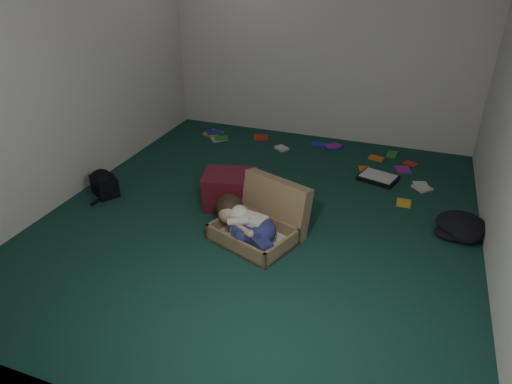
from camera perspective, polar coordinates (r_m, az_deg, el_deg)
The scene contains 11 objects.
floor at distance 4.46m, azimuth 0.67°, elevation -3.08°, with size 4.50×4.50×0.00m, color #164036.
wall_back at distance 6.05m, azimuth 8.30°, elevation 18.45°, with size 4.50×4.50×0.00m, color silver.
wall_front at distance 2.11m, azimuth -20.17°, elevation -3.06°, with size 4.50×4.50×0.00m, color silver.
wall_left at distance 4.95m, azimuth -22.39°, elevation 14.42°, with size 4.50×4.50×0.00m, color silver.
suitcase at distance 4.10m, azimuth 0.84°, elevation -3.68°, with size 0.88×0.87×0.51m.
person at distance 3.99m, azimuth -1.28°, elevation -3.94°, with size 0.68×0.54×0.31m.
maroon_bin at distance 4.56m, azimuth -3.28°, elevation 0.28°, with size 0.60×0.52×0.36m.
backpack at distance 5.05m, azimuth -18.40°, elevation 0.83°, with size 0.37×0.29×0.22m, color black, non-canonical shape.
clothing_pile at distance 4.57m, azimuth 22.89°, elevation -3.62°, with size 0.47×0.38×0.15m, color black, non-canonical shape.
paper_tray at distance 5.31m, azimuth 15.01°, elevation 1.73°, with size 0.47×0.40×0.06m.
book_scatter at distance 5.78m, azimuth 9.65°, elevation 4.39°, with size 2.99×1.44×0.02m.
Camera 1 is at (1.26, -3.57, 2.35)m, focal length 32.00 mm.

